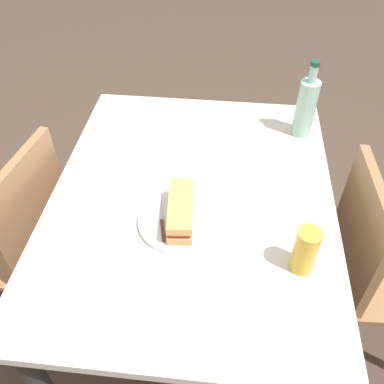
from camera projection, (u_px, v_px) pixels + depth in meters
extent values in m
plane|color=#47382D|center=(192.00, 318.00, 1.84)|extent=(8.00, 8.00, 0.00)
cube|color=beige|center=(192.00, 200.00, 1.33)|extent=(1.13, 0.88, 0.03)
cylinder|color=#262628|center=(287.00, 187.00, 1.92)|extent=(0.06, 0.06, 0.73)
cylinder|color=#262628|center=(123.00, 175.00, 1.98)|extent=(0.06, 0.06, 0.73)
cube|color=#936B47|center=(2.00, 238.00, 1.58)|extent=(0.45, 0.45, 0.02)
cube|color=#936B47|center=(31.00, 208.00, 1.40)|extent=(0.38, 0.09, 0.40)
cylinder|color=#936B47|center=(6.00, 233.00, 1.90)|extent=(0.04, 0.04, 0.45)
cylinder|color=#936B47|center=(78.00, 249.00, 1.83)|extent=(0.04, 0.04, 0.45)
cylinder|color=#936B47|center=(36.00, 322.00, 1.58)|extent=(0.04, 0.04, 0.45)
cube|color=#936B47|center=(360.00, 232.00, 1.32)|extent=(0.38, 0.05, 0.40)
cylinder|color=#936B47|center=(338.00, 350.00, 1.51)|extent=(0.04, 0.04, 0.45)
cylinder|color=#936B47|center=(322.00, 268.00, 1.76)|extent=(0.04, 0.04, 0.45)
cylinder|color=white|center=(181.00, 220.00, 1.23)|extent=(0.25, 0.25, 0.01)
cube|color=tan|center=(181.00, 216.00, 1.22)|extent=(0.21, 0.09, 0.02)
cube|color=#B74C3D|center=(181.00, 211.00, 1.20)|extent=(0.19, 0.08, 0.02)
cube|color=tan|center=(180.00, 206.00, 1.19)|extent=(0.21, 0.09, 0.02)
cube|color=silver|center=(160.00, 208.00, 1.26)|extent=(0.10, 0.04, 0.00)
cube|color=#59331E|center=(163.00, 230.00, 1.19)|extent=(0.08, 0.03, 0.01)
cylinder|color=#99C6B7|center=(305.00, 109.00, 1.48)|extent=(0.07, 0.07, 0.21)
cylinder|color=#99C6B7|center=(313.00, 74.00, 1.39)|extent=(0.03, 0.03, 0.06)
cylinder|color=#19472D|center=(315.00, 63.00, 1.36)|extent=(0.03, 0.03, 0.02)
cylinder|color=gold|center=(305.00, 251.00, 1.08)|extent=(0.06, 0.06, 0.14)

